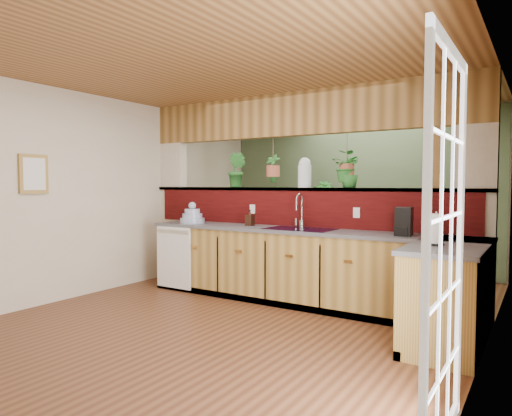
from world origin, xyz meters
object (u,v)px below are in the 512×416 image
Objects in this scene: dish_stack at (192,217)px; shelving_console at (304,238)px; paper_towel at (436,230)px; coffee_maker at (404,222)px; soap_dispenser at (250,218)px; glass_jar at (305,173)px; faucet at (300,209)px.

shelving_console is (0.54, 2.35, -0.49)m from dish_stack.
paper_towel reaches higher than dish_stack.
soap_dispenser is at bearing 171.14° from coffee_maker.
dish_stack is 0.22× the size of shelving_console.
dish_stack is at bearing -163.15° from glass_jar.
coffee_maker is 0.77m from paper_towel.
faucet is 1.44× the size of coffee_maker.
soap_dispenser is at bearing -100.43° from shelving_console.
coffee_maker is at bearing 0.80° from dish_stack.
dish_stack is 0.88× the size of glass_jar.
paper_towel is at bearing -10.23° from dish_stack.
faucet is at bearing -77.72° from glass_jar.
faucet is at bearing 154.75° from paper_towel.
paper_towel is at bearing -25.25° from faucet.
coffee_maker reaches higher than shelving_console.
dish_stack is 1.12× the size of paper_towel.
dish_stack is at bearing -121.56° from shelving_console.
paper_towel reaches higher than soap_dispenser.
glass_jar reaches higher than faucet.
faucet is 2.05× the size of soap_dispenser.
soap_dispenser is 0.70× the size of coffee_maker.
shelving_console is at bearing 114.96° from faucet.
faucet is 1.93m from paper_towel.
glass_jar reaches higher than paper_towel.
coffee_maker is at bearing 124.82° from paper_towel.
faucet reaches higher than dish_stack.
dish_stack is at bearing -171.78° from soap_dispenser.
paper_towel reaches higher than shelving_console.
coffee_maker is 0.20× the size of shelving_console.
faucet is 0.68m from soap_dispenser.
dish_stack is 2.46m from shelving_console.
paper_towel is (1.74, -0.82, -0.09)m from faucet.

